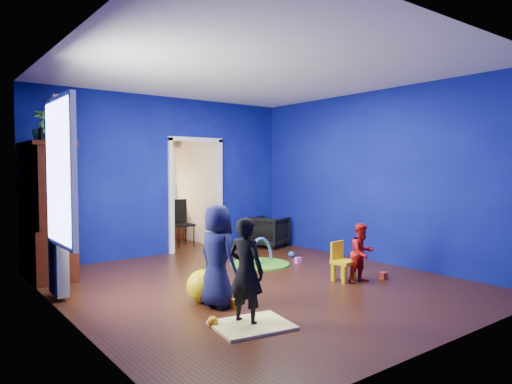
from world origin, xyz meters
TOP-DOWN VIEW (x-y plane):
  - floor at (0.00, 0.00)m, footprint 5.00×5.50m
  - ceiling at (0.00, 0.00)m, footprint 5.00×5.50m
  - wall_back at (0.00, 2.75)m, footprint 5.00×0.02m
  - wall_front at (0.00, -2.75)m, footprint 5.00×0.02m
  - wall_left at (-2.50, 0.00)m, footprint 0.02×5.50m
  - wall_right at (2.50, 0.00)m, footprint 0.02×5.50m
  - alcove at (0.60, 3.62)m, footprint 1.00×1.75m
  - armchair at (1.97, 2.20)m, footprint 0.87×0.86m
  - child_black at (-1.09, -1.23)m, footprint 0.38×0.47m
  - child_navy at (-1.00, -0.55)m, footprint 0.43×0.61m
  - toddler_red at (1.20, -0.83)m, footprint 0.43×0.35m
  - vase at (-2.22, 1.78)m, footprint 0.22×0.22m
  - potted_plant at (-2.22, 2.30)m, footprint 0.28×0.28m
  - tv_armoire at (-2.22, 2.08)m, footprint 0.58×1.14m
  - crt_tv at (-2.18, 2.08)m, footprint 0.46×0.70m
  - yellow_blanket at (-1.09, -1.33)m, footprint 0.84×0.72m
  - hopper_ball at (-1.05, -0.30)m, footprint 0.39×0.39m
  - kid_chair at (1.05, -0.63)m, footprint 0.31×0.31m
  - play_mat at (0.77, 0.95)m, footprint 0.98×0.98m
  - toy_arch at (0.77, 0.95)m, footprint 0.82×0.40m
  - window_left at (-2.48, 0.35)m, footprint 0.03×0.95m
  - curtain at (-2.37, 0.90)m, footprint 0.14×0.42m
  - doorway at (0.60, 2.75)m, footprint 1.16×0.10m
  - study_desk at (0.60, 4.26)m, footprint 0.88×0.44m
  - desk_monitor at (0.60, 4.38)m, footprint 0.40×0.05m
  - desk_lamp at (0.32, 4.32)m, footprint 0.14×0.14m
  - folding_chair at (0.60, 3.30)m, footprint 0.40×0.40m
  - book_shelf at (0.60, 4.37)m, footprint 0.88×0.24m
  - toy_0 at (1.59, -0.90)m, footprint 0.10×0.08m
  - toy_1 at (1.61, 1.11)m, footprint 0.11×0.11m
  - toy_2 at (-0.87, -0.71)m, footprint 0.10×0.08m
  - toy_3 at (0.76, 0.95)m, footprint 0.11×0.11m
  - toy_4 at (1.35, 0.65)m, footprint 0.10×0.08m
  - toy_5 at (-1.40, -1.09)m, footprint 0.11×0.11m

SIDE VIEW (x-z plane):
  - floor at x=0.00m, z-range -0.01..0.01m
  - play_mat at x=0.77m, z-range 0.00..0.03m
  - yellow_blanket at x=-1.09m, z-range 0.00..0.03m
  - toy_arch at x=0.77m, z-range -0.42..0.46m
  - toy_0 at x=1.59m, z-range 0.00..0.10m
  - toy_2 at x=-0.87m, z-range 0.00..0.10m
  - toy_4 at x=1.35m, z-range 0.00..0.10m
  - toy_1 at x=1.61m, z-range 0.00..0.11m
  - toy_3 at x=0.76m, z-range 0.00..0.11m
  - toy_5 at x=-1.40m, z-range 0.00..0.11m
  - hopper_ball at x=-1.05m, z-range 0.00..0.39m
  - kid_chair at x=1.05m, z-range 0.00..0.50m
  - armchair at x=1.97m, z-range 0.00..0.62m
  - study_desk at x=0.60m, z-range 0.00..0.75m
  - toddler_red at x=1.20m, z-range 0.00..0.83m
  - folding_chair at x=0.60m, z-range 0.00..0.92m
  - child_black at x=-1.09m, z-range 0.00..1.10m
  - child_navy at x=-1.00m, z-range 0.00..1.17m
  - desk_lamp at x=0.32m, z-range 0.86..1.00m
  - desk_monitor at x=0.60m, z-range 0.79..1.11m
  - tv_armoire at x=-2.22m, z-range 0.00..1.96m
  - crt_tv at x=-2.18m, z-range 0.75..1.29m
  - doorway at x=0.60m, z-range 0.00..2.10m
  - alcove at x=0.60m, z-range 0.00..2.50m
  - curtain at x=-2.37m, z-range 0.05..2.45m
  - wall_back at x=0.00m, z-range 0.00..2.90m
  - wall_front at x=0.00m, z-range 0.00..2.90m
  - wall_left at x=-2.50m, z-range 0.00..2.90m
  - wall_right at x=2.50m, z-range 0.00..2.90m
  - window_left at x=-2.48m, z-range 0.77..2.33m
  - book_shelf at x=0.60m, z-range 2.00..2.04m
  - vase at x=-2.22m, z-range 1.96..2.17m
  - potted_plant at x=-2.22m, z-range 1.96..2.45m
  - ceiling at x=0.00m, z-range 2.90..2.90m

